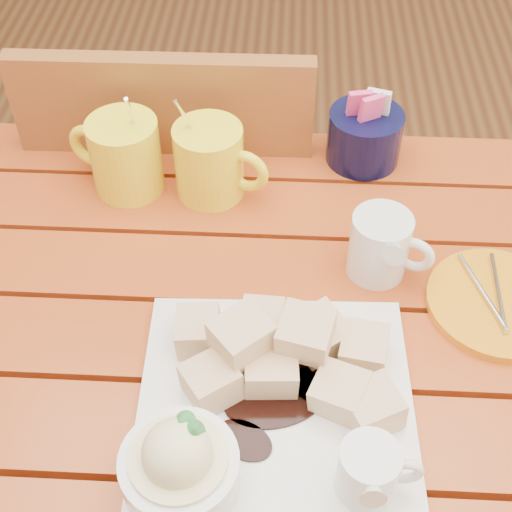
# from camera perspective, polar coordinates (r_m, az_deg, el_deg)

# --- Properties ---
(table) EXTENTS (1.20, 0.79, 0.75)m
(table) POSITION_cam_1_polar(r_m,az_deg,el_deg) (0.91, -0.69, -10.93)
(table) COLOR #9F3C14
(table) RESTS_ON ground
(dessert_plate) EXTENTS (0.29, 0.29, 0.12)m
(dessert_plate) POSITION_cam_1_polar(r_m,az_deg,el_deg) (0.73, 0.25, -12.43)
(dessert_plate) COLOR white
(dessert_plate) RESTS_ON table
(coffee_mug_left) EXTENTS (0.13, 0.10, 0.16)m
(coffee_mug_left) POSITION_cam_1_polar(r_m,az_deg,el_deg) (0.99, -10.55, 8.01)
(coffee_mug_left) COLOR yellow
(coffee_mug_left) RESTS_ON table
(coffee_mug_right) EXTENTS (0.13, 0.09, 0.16)m
(coffee_mug_right) POSITION_cam_1_polar(r_m,az_deg,el_deg) (0.96, -3.61, 7.61)
(coffee_mug_right) COLOR yellow
(coffee_mug_right) RESTS_ON table
(cream_pitcher) EXTENTS (0.10, 0.09, 0.09)m
(cream_pitcher) POSITION_cam_1_polar(r_m,az_deg,el_deg) (0.87, 10.00, 0.91)
(cream_pitcher) COLOR white
(cream_pitcher) RESTS_ON table
(sugar_caddy) EXTENTS (0.11, 0.11, 0.11)m
(sugar_caddy) POSITION_cam_1_polar(r_m,az_deg,el_deg) (1.04, 8.68, 9.51)
(sugar_caddy) COLOR black
(sugar_caddy) RESTS_ON table
(orange_saucer) EXTENTS (0.17, 0.17, 0.02)m
(orange_saucer) POSITION_cam_1_polar(r_m,az_deg,el_deg) (0.89, 18.89, -3.59)
(orange_saucer) COLOR orange
(orange_saucer) RESTS_ON table
(chair_far) EXTENTS (0.43, 0.43, 0.90)m
(chair_far) POSITION_cam_1_polar(r_m,az_deg,el_deg) (1.32, -5.51, 3.14)
(chair_far) COLOR brown
(chair_far) RESTS_ON ground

